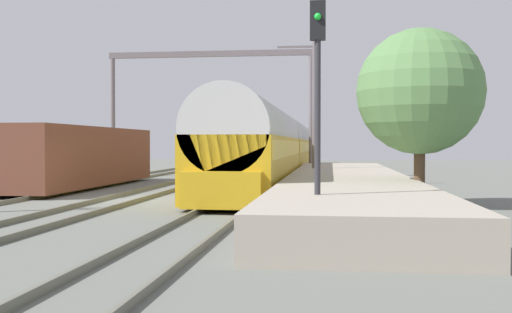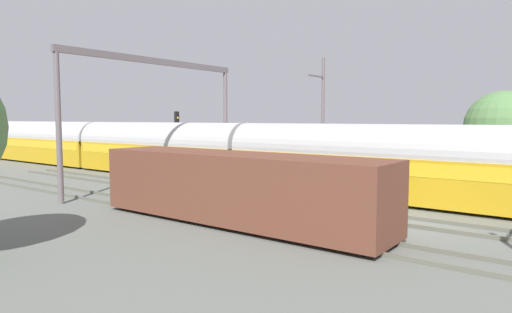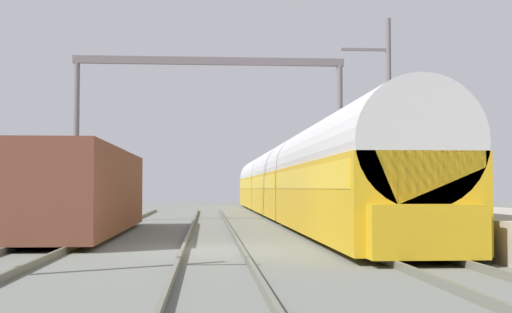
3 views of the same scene
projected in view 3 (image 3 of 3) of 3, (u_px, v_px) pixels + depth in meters
The scene contains 11 objects.
ground at pixel (212, 250), 18.04m from camera, with size 120.00×120.00×0.00m, color slate.
track_far_west at pixel (42, 248), 17.74m from camera, with size 1.52×60.00×0.16m.
track_west at pixel (212, 247), 18.04m from camera, with size 1.52×60.00×0.16m.
track_east at pixel (376, 246), 18.34m from camera, with size 1.52×60.00×0.16m.
platform at pixel (488, 227), 20.62m from camera, with size 4.40×28.00×0.90m.
passenger_train at pixel (287, 181), 38.59m from camera, with size 2.93×49.20×3.82m.
freight_car at pixel (82, 192), 23.45m from camera, with size 2.80×13.00×2.70m.
person_crossing at pixel (337, 201), 30.39m from camera, with size 0.41×0.47×1.73m.
railway_signal_far at pixel (322, 161), 38.88m from camera, with size 0.36×0.30×4.82m.
catenary_gantry at pixel (210, 103), 33.63m from camera, with size 12.97×0.28×7.86m.
catenary_pole_east_mid at pixel (388, 120), 26.41m from camera, with size 1.90×0.20×8.00m.
Camera 3 is at (-0.14, -18.16, 1.58)m, focal length 49.39 mm.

